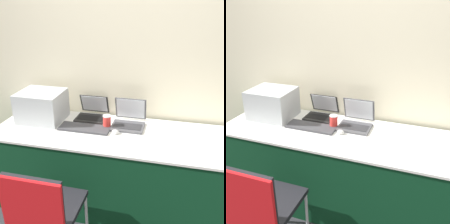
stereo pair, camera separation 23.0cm
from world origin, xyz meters
The scene contains 9 objects.
wall_back centered at (0.00, 0.79, 1.30)m, with size 8.00×0.05×2.60m.
table centered at (0.00, 0.36, 0.38)m, with size 2.35×0.74×0.77m.
printer centered at (-0.83, 0.46, 0.92)m, with size 0.41×0.37×0.29m.
laptop_left centered at (-0.37, 0.63, 0.82)m, with size 0.29×0.28×0.21m.
laptop_right centered at (0.02, 0.54, 0.82)m, with size 0.30×0.31×0.24m.
external_keyboard centered at (-0.36, 0.36, 0.78)m, with size 0.47×0.17×0.02m.
coffee_cup centered at (-0.17, 0.44, 0.83)m, with size 0.07×0.07×0.12m.
mouse centered at (-0.07, 0.33, 0.79)m, with size 0.07×0.05×0.04m.
chair centered at (-0.39, -0.44, 0.55)m, with size 0.42×0.49×0.88m.
Camera 2 is at (0.61, -1.59, 1.85)m, focal length 42.00 mm.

